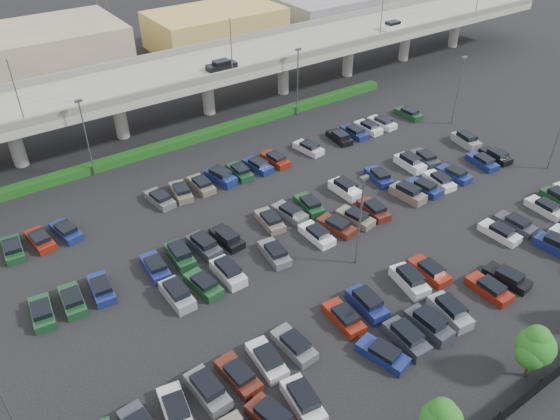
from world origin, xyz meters
name	(u,v)px	position (x,y,z in m)	size (l,w,h in m)	color
ground	(308,224)	(0.00, 0.00, 0.00)	(280.00, 280.00, 0.00)	black
overpass	(174,77)	(-0.25, 31.97, 6.97)	(150.00, 13.00, 15.80)	gray
hedge	(202,135)	(0.00, 25.00, 0.55)	(66.00, 1.60, 1.10)	#123C11
fence	(530,394)	(-0.05, -28.00, 0.90)	(70.00, 0.10, 2.00)	black
tree_row	(528,355)	(0.70, -26.53, 3.52)	(65.07, 3.66, 5.94)	#332316
parked_cars	(328,241)	(-0.61, -4.23, 0.60)	(62.97, 41.62, 1.67)	#163F21
light_poles	(267,180)	(-4.13, 2.00, 6.24)	(66.90, 48.38, 10.30)	#4F4F54
distant_buildings	(168,33)	(12.38, 61.81, 3.74)	(138.00, 24.00, 9.00)	slate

